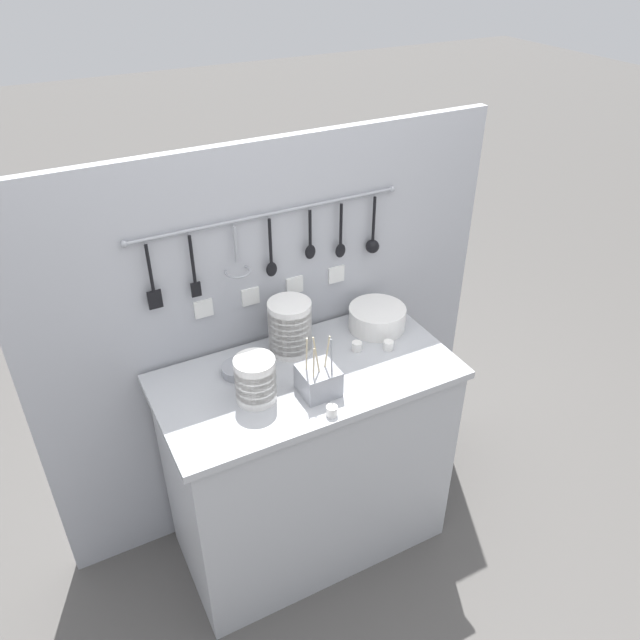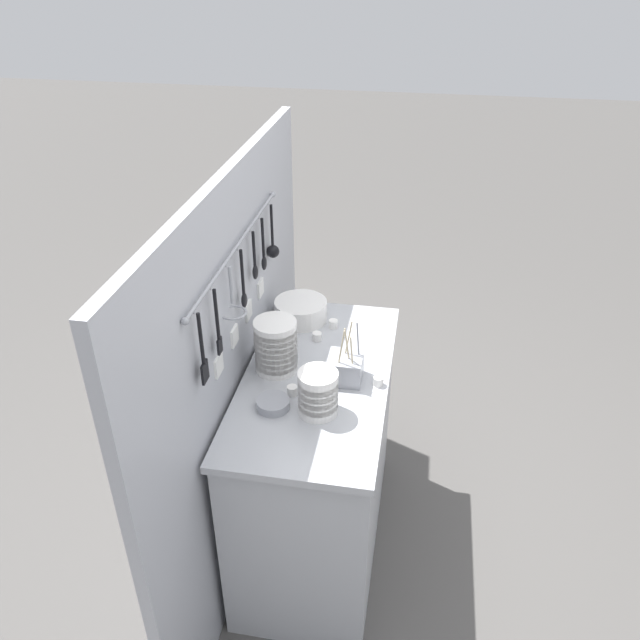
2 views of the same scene
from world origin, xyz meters
The scene contains 12 objects.
ground_plane centered at (0.00, 0.00, 0.00)m, with size 20.00×20.00×0.00m, color #514F4C.
counter centered at (0.00, 0.00, 0.47)m, with size 1.13×0.56×0.93m.
back_wall centered at (0.00, 0.32, 0.86)m, with size 1.93×0.11×1.72m.
bowl_stack_short_front centered at (-0.22, -0.04, 1.01)m, with size 0.14×0.14×0.17m.
bowl_stack_back_corner centered at (0.01, 0.16, 1.04)m, with size 0.17×0.17×0.22m.
plate_stack centered at (0.39, 0.15, 0.97)m, with size 0.23×0.23×0.09m.
steel_mixing_bowl centered at (-0.23, 0.12, 0.95)m, with size 0.12×0.12×0.03m.
cutlery_caddy centered at (-0.01, -0.11, 0.98)m, with size 0.13×0.13×0.25m.
cup_centre centered at (0.35, -0.01, 0.95)m, with size 0.04×0.04×0.04m.
cup_beside_plates centered at (0.24, 0.04, 0.95)m, with size 0.04×0.04×0.04m.
cup_front_right centered at (-0.14, 0.07, 0.95)m, with size 0.04×0.04×0.04m.
cup_back_left centered at (-0.03, -0.24, 0.95)m, with size 0.04×0.04×0.04m.
Camera 1 is at (-0.80, -1.64, 2.37)m, focal length 35.00 mm.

